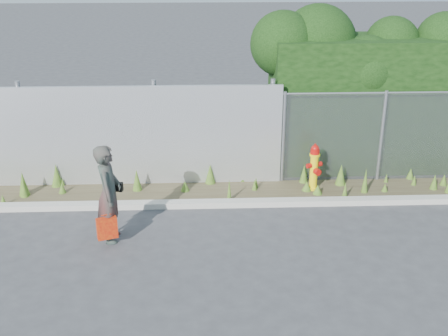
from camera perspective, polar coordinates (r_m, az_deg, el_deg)
name	(u,v)px	position (r m, az deg, el deg)	size (l,w,h in m)	color
ground	(245,252)	(9.81, 2.11, -8.52)	(80.00, 80.00, 0.00)	#3B3A3D
curb	(238,203)	(11.36, 1.43, -3.59)	(16.00, 0.22, 0.12)	#AEAA9E
weed_strip	(253,184)	(12.02, 2.97, -1.66)	(16.00, 1.34, 0.55)	#463C28
corrugated_fence	(83,137)	(12.32, -14.15, 3.08)	(8.50, 0.21, 2.30)	silver
chainlink_fence	(429,136)	(13.05, 20.11, 3.11)	(6.50, 0.07, 2.05)	gray
hedge	(418,83)	(13.72, 19.11, 8.18)	(7.81, 2.02, 3.70)	black
fire_hydrant	(314,168)	(12.05, 9.13, 0.02)	(0.35, 0.31, 1.05)	yellow
woman	(109,193)	(10.01, -11.62, -2.55)	(0.65, 0.43, 1.79)	#0E5B4C
red_tote_bag	(107,228)	(9.99, -11.80, -6.00)	(0.35, 0.13, 0.46)	#A90E09
black_shoulder_bag	(117,187)	(10.14, -10.84, -1.87)	(0.22, 0.09, 0.16)	black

